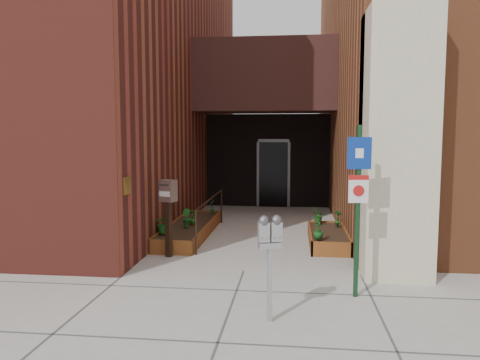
% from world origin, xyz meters
% --- Properties ---
extents(ground, '(80.00, 80.00, 0.00)m').
position_xyz_m(ground, '(0.00, 0.00, 0.00)').
color(ground, '#9E9991').
rests_on(ground, ground).
extents(architecture, '(20.00, 14.60, 10.00)m').
position_xyz_m(architecture, '(-0.18, 6.89, 4.98)').
color(architecture, maroon).
rests_on(architecture, ground).
extents(planter_left, '(0.90, 3.60, 0.30)m').
position_xyz_m(planter_left, '(-1.55, 2.70, 0.13)').
color(planter_left, brown).
rests_on(planter_left, ground).
extents(planter_right, '(0.80, 2.20, 0.30)m').
position_xyz_m(planter_right, '(1.60, 2.20, 0.13)').
color(planter_right, brown).
rests_on(planter_right, ground).
extents(handrail, '(0.04, 3.34, 0.90)m').
position_xyz_m(handrail, '(-1.05, 2.65, 0.75)').
color(handrail, black).
rests_on(handrail, ground).
extents(parking_meter, '(0.32, 0.19, 1.38)m').
position_xyz_m(parking_meter, '(0.56, -2.11, 1.06)').
color(parking_meter, '#A5A4A7').
rests_on(parking_meter, ground).
extents(sign_post, '(0.34, 0.09, 2.51)m').
position_xyz_m(sign_post, '(1.77, -1.07, 1.54)').
color(sign_post, '#13351B').
rests_on(sign_post, ground).
extents(payment_dropbox, '(0.36, 0.31, 1.50)m').
position_xyz_m(payment_dropbox, '(-1.54, 0.80, 1.08)').
color(payment_dropbox, black).
rests_on(payment_dropbox, ground).
extents(shrub_left_a, '(0.44, 0.44, 0.41)m').
position_xyz_m(shrub_left_a, '(-1.85, 1.55, 0.50)').
color(shrub_left_a, '#1B611C').
rests_on(shrub_left_a, planter_left).
extents(shrub_left_b, '(0.31, 0.31, 0.40)m').
position_xyz_m(shrub_left_b, '(-1.54, 2.27, 0.50)').
color(shrub_left_b, '#1C611B').
rests_on(shrub_left_b, planter_left).
extents(shrub_left_c, '(0.20, 0.20, 0.32)m').
position_xyz_m(shrub_left_c, '(-1.47, 2.61, 0.46)').
color(shrub_left_c, '#1D5017').
rests_on(shrub_left_c, planter_left).
extents(shrub_left_d, '(0.24, 0.24, 0.38)m').
position_xyz_m(shrub_left_d, '(-1.25, 4.02, 0.49)').
color(shrub_left_d, '#1F5518').
rests_on(shrub_left_d, planter_left).
extents(shrub_right_a, '(0.24, 0.24, 0.36)m').
position_xyz_m(shrub_right_a, '(1.35, 1.38, 0.48)').
color(shrub_right_a, '#17511A').
rests_on(shrub_right_a, planter_right).
extents(shrub_right_b, '(0.27, 0.27, 0.37)m').
position_xyz_m(shrub_right_b, '(1.85, 2.71, 0.48)').
color(shrub_right_b, '#1A5C1E').
rests_on(shrub_right_b, planter_right).
extents(shrub_right_c, '(0.43, 0.43, 0.35)m').
position_xyz_m(shrub_right_c, '(1.43, 3.10, 0.48)').
color(shrub_right_c, '#1A5217').
rests_on(shrub_right_c, planter_right).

